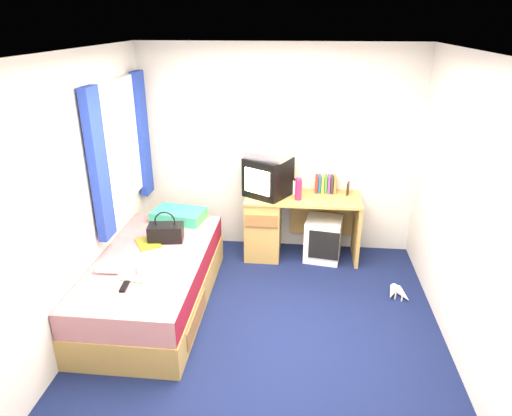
# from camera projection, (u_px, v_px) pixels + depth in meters

# --- Properties ---
(ground) EXTENTS (3.40, 3.40, 0.00)m
(ground) POSITION_uv_depth(u_px,v_px,m) (264.00, 327.00, 4.19)
(ground) COLOR #0C1438
(ground) RESTS_ON ground
(room_shell) EXTENTS (3.40, 3.40, 3.40)m
(room_shell) POSITION_uv_depth(u_px,v_px,m) (266.00, 178.00, 3.63)
(room_shell) COLOR white
(room_shell) RESTS_ON ground
(bed) EXTENTS (1.01, 2.00, 0.54)m
(bed) POSITION_uv_depth(u_px,v_px,m) (154.00, 281.00, 4.43)
(bed) COLOR tan
(bed) RESTS_ON ground
(pillow) EXTENTS (0.61, 0.44, 0.12)m
(pillow) POSITION_uv_depth(u_px,v_px,m) (179.00, 215.00, 5.06)
(pillow) COLOR #1B8AB5
(pillow) RESTS_ON bed
(desk) EXTENTS (1.30, 0.55, 0.75)m
(desk) POSITION_uv_depth(u_px,v_px,m) (278.00, 223.00, 5.34)
(desk) COLOR tan
(desk) RESTS_ON ground
(storage_cube) EXTENTS (0.45, 0.45, 0.50)m
(storage_cube) POSITION_uv_depth(u_px,v_px,m) (323.00, 239.00, 5.31)
(storage_cube) COLOR white
(storage_cube) RESTS_ON ground
(crt_tv) EXTENTS (0.59, 0.58, 0.44)m
(crt_tv) POSITION_uv_depth(u_px,v_px,m) (268.00, 177.00, 5.14)
(crt_tv) COLOR black
(crt_tv) RESTS_ON desk
(vcr) EXTENTS (0.55, 0.49, 0.09)m
(vcr) POSITION_uv_depth(u_px,v_px,m) (268.00, 154.00, 5.04)
(vcr) COLOR #B8B9BB
(vcr) RESTS_ON crt_tv
(book_row) EXTENTS (0.24, 0.13, 0.20)m
(book_row) POSITION_uv_depth(u_px,v_px,m) (326.00, 184.00, 5.27)
(book_row) COLOR maroon
(book_row) RESTS_ON desk
(picture_frame) EXTENTS (0.04, 0.12, 0.14)m
(picture_frame) POSITION_uv_depth(u_px,v_px,m) (348.00, 188.00, 5.22)
(picture_frame) COLOR black
(picture_frame) RESTS_ON desk
(pink_water_bottle) EXTENTS (0.08, 0.08, 0.23)m
(pink_water_bottle) POSITION_uv_depth(u_px,v_px,m) (298.00, 190.00, 5.05)
(pink_water_bottle) COLOR #E3204E
(pink_water_bottle) RESTS_ON desk
(aerosol_can) EXTENTS (0.05, 0.05, 0.17)m
(aerosol_can) POSITION_uv_depth(u_px,v_px,m) (295.00, 187.00, 5.21)
(aerosol_can) COLOR white
(aerosol_can) RESTS_ON desk
(handbag) EXTENTS (0.37, 0.24, 0.32)m
(handbag) POSITION_uv_depth(u_px,v_px,m) (166.00, 232.00, 4.59)
(handbag) COLOR black
(handbag) RESTS_ON bed
(towel) EXTENTS (0.32, 0.28, 0.09)m
(towel) POSITION_uv_depth(u_px,v_px,m) (158.00, 266.00, 4.05)
(towel) COLOR white
(towel) RESTS_ON bed
(magazine) EXTENTS (0.33, 0.35, 0.01)m
(magazine) POSITION_uv_depth(u_px,v_px,m) (148.00, 243.00, 4.56)
(magazine) COLOR yellow
(magazine) RESTS_ON bed
(water_bottle) EXTENTS (0.20, 0.08, 0.07)m
(water_bottle) POSITION_uv_depth(u_px,v_px,m) (108.00, 270.00, 4.02)
(water_bottle) COLOR silver
(water_bottle) RESTS_ON bed
(colour_swatch_fan) EXTENTS (0.23, 0.09, 0.01)m
(colour_swatch_fan) POSITION_uv_depth(u_px,v_px,m) (133.00, 280.00, 3.92)
(colour_swatch_fan) COLOR yellow
(colour_swatch_fan) RESTS_ON bed
(remote_control) EXTENTS (0.06, 0.16, 0.02)m
(remote_control) POSITION_uv_depth(u_px,v_px,m) (125.00, 286.00, 3.82)
(remote_control) COLOR black
(remote_control) RESTS_ON bed
(window_assembly) EXTENTS (0.11, 1.42, 1.40)m
(window_assembly) POSITION_uv_depth(u_px,v_px,m) (121.00, 147.00, 4.61)
(window_assembly) COLOR silver
(window_assembly) RESTS_ON room_shell
(white_heels) EXTENTS (0.27, 0.27, 0.09)m
(white_heels) POSITION_uv_depth(u_px,v_px,m) (398.00, 294.00, 4.63)
(white_heels) COLOR silver
(white_heels) RESTS_ON ground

